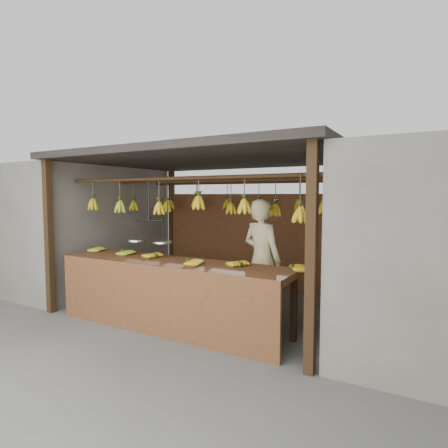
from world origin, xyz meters
The scene contains 8 objects.
ground centered at (0.00, 0.00, 0.00)m, with size 80.00×80.00×0.00m, color #5B5B57.
stall centered at (0.00, 0.33, 1.97)m, with size 4.30×3.30×2.40m.
neighbor_left centered at (-3.60, 0.00, 1.15)m, with size 3.00×3.00×2.30m, color slate.
counter centered at (0.01, -1.23, 0.70)m, with size 3.54×0.77×0.96m.
hanging_bananas centered at (0.01, 0.01, 1.61)m, with size 3.59×2.24×0.40m.
balance_scale centered at (-0.48, -1.00, 1.17)m, with size 0.73×0.29×0.89m.
vendor centered at (0.90, -0.20, 0.86)m, with size 0.63×0.41×1.72m, color beige.
bag_bundles centered at (1.94, 1.35, 1.01)m, with size 0.08×0.26×1.26m.
Camera 1 is at (3.04, -5.05, 1.78)m, focal length 30.00 mm.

